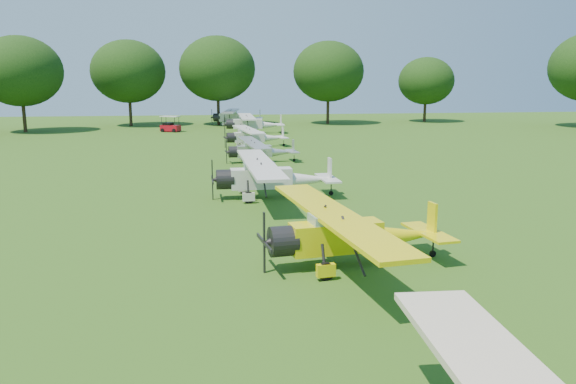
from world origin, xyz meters
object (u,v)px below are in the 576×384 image
(aircraft_6, at_px, (252,122))
(aircraft_3, at_px, (271,175))
(aircraft_4, at_px, (259,149))
(aircraft_5, at_px, (254,135))
(aircraft_2, at_px, (349,231))
(aircraft_7, at_px, (235,116))
(golf_cart, at_px, (170,127))

(aircraft_6, bearing_deg, aircraft_3, -92.32)
(aircraft_4, relative_size, aircraft_5, 0.93)
(aircraft_2, distance_m, aircraft_6, 50.97)
(aircraft_6, height_order, aircraft_7, aircraft_6)
(golf_cart, bearing_deg, aircraft_7, 69.14)
(aircraft_2, height_order, golf_cart, aircraft_2)
(aircraft_4, height_order, golf_cart, golf_cart)
(aircraft_2, xyz_separation_m, aircraft_4, (-0.91, 26.13, -0.20))
(aircraft_7, bearing_deg, aircraft_5, -81.34)
(aircraft_4, bearing_deg, aircraft_5, 82.96)
(aircraft_3, distance_m, golf_cart, 43.10)
(aircraft_3, distance_m, aircraft_4, 13.89)
(aircraft_5, xyz_separation_m, aircraft_6, (0.97, 14.19, 0.22))
(aircraft_2, bearing_deg, aircraft_6, 81.96)
(golf_cart, bearing_deg, aircraft_6, 5.16)
(aircraft_4, bearing_deg, golf_cart, 102.51)
(aircraft_2, distance_m, aircraft_3, 12.35)
(aircraft_2, height_order, aircraft_7, aircraft_7)
(aircraft_7, relative_size, golf_cart, 4.44)
(aircraft_7, bearing_deg, aircraft_6, -75.62)
(aircraft_4, bearing_deg, aircraft_7, 85.21)
(aircraft_6, bearing_deg, aircraft_7, 97.42)
(aircraft_6, bearing_deg, golf_cart, 161.45)
(aircraft_2, bearing_deg, golf_cart, 92.71)
(aircraft_2, xyz_separation_m, golf_cart, (-9.86, 54.54, -0.61))
(aircraft_3, relative_size, aircraft_4, 1.22)
(aircraft_6, height_order, golf_cart, aircraft_6)
(aircraft_2, distance_m, aircraft_4, 26.15)
(aircraft_4, distance_m, aircraft_5, 10.65)
(aircraft_4, distance_m, aircraft_7, 37.19)
(aircraft_5, height_order, aircraft_7, aircraft_7)
(aircraft_2, bearing_deg, aircraft_3, 89.60)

